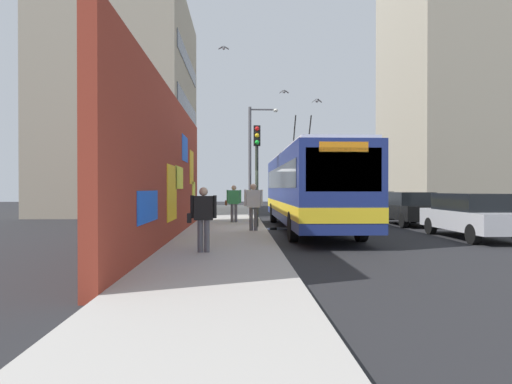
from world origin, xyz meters
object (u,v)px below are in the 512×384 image
object	(u,v)px
pedestrian_at_curb	(253,203)
street_lamp	(253,153)
parked_car_black	(409,208)
pedestrian_near_wall	(203,214)
traffic_light	(257,159)
parked_car_silver	(471,215)
parked_car_white	(372,204)
city_bus	(308,187)
pedestrian_midblock	(234,200)

from	to	relation	value
pedestrian_at_curb	street_lamp	xyz separation A→B (m)	(9.27, -0.29, 2.66)
parked_car_black	pedestrian_near_wall	distance (m)	12.96
street_lamp	traffic_light	bearing A→B (deg)	179.26
parked_car_silver	parked_car_black	distance (m)	5.50
parked_car_white	pedestrian_at_curb	bearing A→B (deg)	141.42
city_bus	parked_car_silver	xyz separation A→B (m)	(-3.33, -5.20, -0.99)
pedestrian_midblock	parked_car_white	bearing A→B (deg)	-57.12
parked_car_black	parked_car_white	distance (m)	5.60
parked_car_silver	city_bus	bearing A→B (deg)	57.38
pedestrian_at_curb	street_lamp	distance (m)	9.65
city_bus	traffic_light	world-z (taller)	city_bus
pedestrian_midblock	pedestrian_at_curb	size ratio (longest dim) A/B	0.98
parked_car_silver	traffic_light	bearing A→B (deg)	66.57
parked_car_black	street_lamp	size ratio (longest dim) A/B	0.65
street_lamp	parked_car_white	bearing A→B (deg)	-88.54
pedestrian_midblock	street_lamp	bearing A→B (deg)	-11.87
pedestrian_midblock	parked_car_silver	bearing A→B (deg)	-124.35
parked_car_black	street_lamp	xyz separation A→B (m)	(5.41, 7.25, 3.04)
parked_car_white	street_lamp	size ratio (longest dim) A/B	0.74
parked_car_white	pedestrian_midblock	bearing A→B (deg)	122.88
city_bus	parked_car_white	size ratio (longest dim) A/B	2.61
parked_car_silver	parked_car_white	world-z (taller)	same
city_bus	pedestrian_at_curb	distance (m)	2.95
parked_car_white	pedestrian_at_curb	xyz separation A→B (m)	(-9.46, 7.54, 0.38)
city_bus	pedestrian_near_wall	distance (m)	8.14
pedestrian_midblock	street_lamp	world-z (taller)	street_lamp
pedestrian_near_wall	parked_car_white	bearing A→B (deg)	-31.06
parked_car_white	street_lamp	xyz separation A→B (m)	(-0.19, 7.25, 3.03)
city_bus	pedestrian_at_curb	bearing A→B (deg)	125.77
pedestrian_at_curb	traffic_light	xyz separation A→B (m)	(1.55, -0.19, 1.78)
city_bus	pedestrian_midblock	size ratio (longest dim) A/B	7.16
parked_car_white	parked_car_black	bearing A→B (deg)	180.00
city_bus	parked_car_silver	distance (m)	6.25
city_bus	traffic_light	bearing A→B (deg)	93.81
street_lamp	pedestrian_at_curb	bearing A→B (deg)	178.18
parked_car_black	pedestrian_midblock	world-z (taller)	pedestrian_midblock
pedestrian_at_curb	traffic_light	distance (m)	2.37
city_bus	pedestrian_at_curb	world-z (taller)	city_bus
parked_car_white	pedestrian_near_wall	xyz separation A→B (m)	(-14.93, 8.99, 0.27)
parked_car_silver	pedestrian_midblock	world-z (taller)	pedestrian_midblock
pedestrian_midblock	traffic_light	world-z (taller)	traffic_light
pedestrian_at_curb	pedestrian_near_wall	distance (m)	5.66
city_bus	pedestrian_at_curb	size ratio (longest dim) A/B	7.04
pedestrian_near_wall	city_bus	bearing A→B (deg)	-27.91
city_bus	parked_car_white	distance (m)	9.40
city_bus	parked_car_silver	world-z (taller)	city_bus
city_bus	parked_car_black	bearing A→B (deg)	-67.33
parked_car_silver	traffic_light	xyz separation A→B (m)	(3.18, 7.35, 2.16)
parked_car_silver	parked_car_white	size ratio (longest dim) A/B	0.94
traffic_light	pedestrian_near_wall	bearing A→B (deg)	166.82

